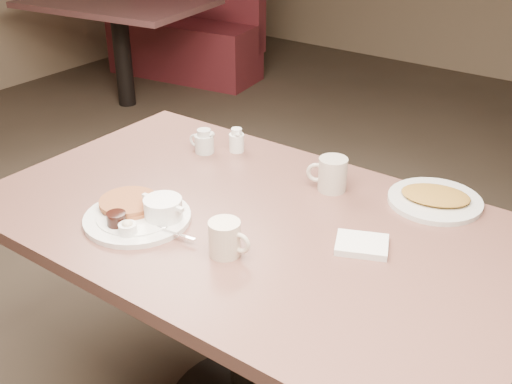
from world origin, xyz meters
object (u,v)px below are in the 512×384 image
Objects in this scene: hash_plate at (435,199)px; creamer_right at (237,141)px; booth_back_left at (181,27)px; diner_table at (252,269)px; coffee_mug_near at (226,238)px; main_plate at (141,213)px; creamer_left at (204,142)px; coffee_mug_far at (332,174)px.

creamer_right is at bearing -175.61° from hash_plate.
creamer_right is 3.18m from booth_back_left.
diner_table is 0.29m from coffee_mug_near.
coffee_mug_near is (0.29, 0.01, 0.02)m from main_plate.
creamer_left is 0.29× the size of hash_plate.
hash_plate is at bearing 9.23° from creamer_left.
main_plate is 2.71× the size of coffee_mug_far.
coffee_mug_far is 0.30m from hash_plate.
creamer_left is (-0.43, 0.43, -0.01)m from coffee_mug_near.
creamer_left is at bearing -170.77° from hash_plate.
creamer_left is (-0.38, 0.25, 0.21)m from diner_table.
main_plate is 0.82m from hash_plate.
creamer_right is at bearing 40.95° from creamer_left.
booth_back_left reaches higher than coffee_mug_far.
hash_plate is at bearing 4.39° from creamer_right.
booth_back_left is at bearing 143.81° from hash_plate.
diner_table is 15.87× the size of creamer_left.
coffee_mug_near is 3.78m from booth_back_left.
diner_table is at bearing 106.67° from coffee_mug_near.
creamer_right is (-0.07, 0.50, 0.01)m from main_plate.
coffee_mug_near is 0.90× the size of coffee_mug_far.
diner_table is 11.58× the size of coffee_mug_far.
creamer_right is at bearing -44.10° from booth_back_left.
coffee_mug_near is 0.45m from coffee_mug_far.
booth_back_left reaches higher than diner_table.
main_plate is at bearing -82.63° from creamer_right.
coffee_mug_far is at bearing 2.25° from creamer_left.
creamer_right is at bearing 125.25° from coffee_mug_near.
coffee_mug_far is 1.37× the size of creamer_left.
coffee_mug_far reaches higher than diner_table.
creamer_left is at bearing 135.39° from coffee_mug_near.
creamer_left reaches higher than diner_table.
creamer_right reaches higher than diner_table.
creamer_right is at bearing 133.05° from diner_table.
main_plate is at bearing -49.19° from booth_back_left.
coffee_mug_far is at bearing -159.65° from hash_plate.
diner_table is at bearing -108.84° from coffee_mug_far.
diner_table is at bearing -46.95° from creamer_right.
creamer_right is (-0.30, 0.32, 0.21)m from diner_table.
coffee_mug_near is (0.05, -0.18, 0.22)m from diner_table.
booth_back_left is at bearing 135.90° from creamer_right.
hash_plate is at bearing 42.68° from main_plate.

